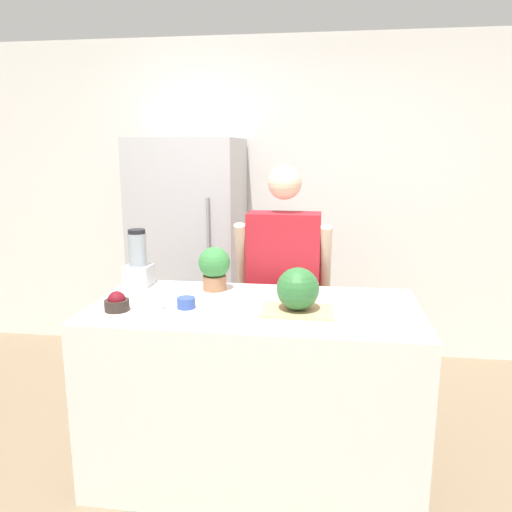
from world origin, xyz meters
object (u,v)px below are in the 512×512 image
person (283,291)px  potted_plant (214,267)px  bowl_cherries (117,303)px  refrigerator (191,255)px  bowl_cream (152,302)px  bowl_small_blue (186,303)px  watermelon (298,289)px  blender (138,263)px

person → potted_plant: bearing=-130.7°
bowl_cherries → refrigerator: bearing=91.5°
person → bowl_cream: person is taller
refrigerator → bowl_small_blue: size_ratio=19.59×
bowl_small_blue → bowl_cherries: bearing=-165.3°
watermelon → refrigerator: bearing=123.4°
person → bowl_cherries: (-0.75, -0.84, 0.15)m
bowl_cream → bowl_small_blue: size_ratio=1.29×
bowl_cherries → bowl_cream: bearing=14.7°
blender → watermelon: bearing=-20.9°
refrigerator → potted_plant: refrigerator is taller
person → bowl_small_blue: person is taller
bowl_cherries → bowl_small_blue: bearing=14.7°
blender → bowl_cream: bearing=-61.4°
refrigerator → bowl_cream: size_ratio=15.20×
refrigerator → blender: 1.06m
bowl_cherries → potted_plant: size_ratio=0.50×
refrigerator → potted_plant: 1.17m
bowl_cherries → potted_plant: (0.40, 0.43, 0.09)m
refrigerator → person: (0.79, -0.66, -0.08)m
watermelon → bowl_small_blue: bearing=-178.6°
bowl_cherries → blender: bearing=97.8°
person → bowl_cream: bearing=-126.3°
watermelon → bowl_small_blue: watermelon is taller
person → watermelon: person is taller
bowl_small_blue → potted_plant: size_ratio=0.37×
bowl_cherries → bowl_small_blue: 0.34m
watermelon → bowl_cherries: watermelon is taller
refrigerator → bowl_cherries: size_ratio=14.71×
bowl_cream → potted_plant: size_ratio=0.48×
refrigerator → watermelon: bearing=-56.6°
refrigerator → watermelon: refrigerator is taller
bowl_cream → blender: size_ratio=0.36×
person → potted_plant: (-0.36, -0.41, 0.25)m
person → blender: 0.93m
watermelon → person: bearing=100.1°
refrigerator → bowl_cream: (0.20, -1.46, 0.08)m
refrigerator → person: size_ratio=1.11×
bowl_small_blue → blender: size_ratio=0.28×
watermelon → bowl_cherries: 0.89m
potted_plant → bowl_cherries: bearing=-132.6°
person → bowl_cherries: person is taller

